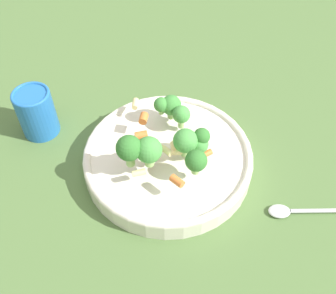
# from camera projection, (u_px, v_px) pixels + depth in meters

# --- Properties ---
(ground_plane) EXTENTS (3.00, 3.00, 0.00)m
(ground_plane) POSITION_uv_depth(u_px,v_px,m) (168.00, 166.00, 0.70)
(ground_plane) COLOR #4C6B38
(bowl) EXTENTS (0.29, 0.29, 0.04)m
(bowl) POSITION_uv_depth(u_px,v_px,m) (168.00, 158.00, 0.69)
(bowl) COLOR silver
(bowl) RESTS_ON ground_plane
(pasta_salad) EXTENTS (0.16, 0.21, 0.08)m
(pasta_salad) POSITION_uv_depth(u_px,v_px,m) (167.00, 139.00, 0.64)
(pasta_salad) COLOR #8CB766
(pasta_salad) RESTS_ON bowl
(cup) EXTENTS (0.07, 0.07, 0.09)m
(cup) POSITION_uv_depth(u_px,v_px,m) (36.00, 112.00, 0.72)
(cup) COLOR #2366B2
(cup) RESTS_ON ground_plane
(spoon) EXTENTS (0.17, 0.04, 0.01)m
(spoon) POSITION_uv_depth(u_px,v_px,m) (301.00, 211.00, 0.64)
(spoon) COLOR silver
(spoon) RESTS_ON ground_plane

